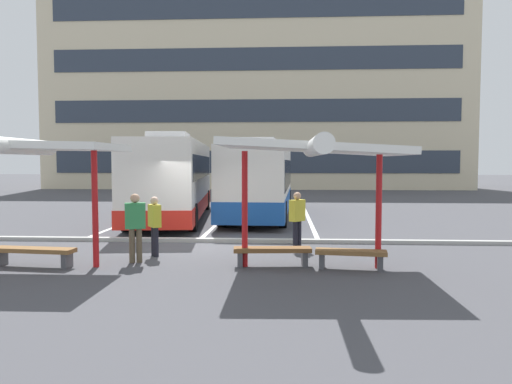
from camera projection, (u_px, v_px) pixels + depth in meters
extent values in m
plane|color=#47474C|center=(194.00, 246.00, 14.33)|extent=(160.00, 160.00, 0.00)
cube|color=beige|center=(257.00, 95.00, 47.66)|extent=(38.75, 10.11, 17.91)
cube|color=#2D3847|center=(254.00, 162.00, 42.99)|extent=(35.65, 0.08, 1.97)
cube|color=#2D3847|center=(254.00, 111.00, 42.72)|extent=(35.65, 0.08, 1.97)
cube|color=#2D3847|center=(254.00, 59.00, 42.44)|extent=(35.65, 0.08, 1.97)
cube|color=#2D3847|center=(254.00, 6.00, 42.16)|extent=(35.65, 0.08, 1.97)
cube|color=silver|center=(174.00, 178.00, 21.07)|extent=(3.61, 11.33, 2.99)
cube|color=red|center=(174.00, 205.00, 21.15)|extent=(3.65, 11.38, 0.63)
cube|color=black|center=(174.00, 167.00, 21.04)|extent=(3.55, 10.45, 0.92)
cube|color=black|center=(186.00, 168.00, 26.57)|extent=(2.21, 0.30, 1.80)
cube|color=silver|center=(169.00, 137.00, 19.58)|extent=(1.72, 2.34, 0.36)
cylinder|color=black|center=(161.00, 200.00, 25.06)|extent=(0.40, 1.02, 1.00)
cylinder|color=black|center=(206.00, 200.00, 25.16)|extent=(0.40, 1.02, 1.00)
cylinder|color=black|center=(127.00, 218.00, 17.15)|extent=(0.40, 1.02, 1.00)
cylinder|color=black|center=(193.00, 217.00, 17.24)|extent=(0.40, 1.02, 1.00)
cube|color=silver|center=(260.00, 179.00, 21.71)|extent=(2.86, 10.16, 2.81)
cube|color=#194C9E|center=(260.00, 202.00, 21.77)|extent=(2.90, 10.20, 0.80)
cube|color=black|center=(260.00, 174.00, 21.69)|extent=(2.86, 9.36, 1.19)
cube|color=black|center=(267.00, 170.00, 26.67)|extent=(2.21, 0.16, 1.69)
cube|color=silver|center=(257.00, 143.00, 20.36)|extent=(1.58, 2.25, 0.36)
cylinder|color=black|center=(243.00, 200.00, 25.31)|extent=(0.33, 1.01, 1.00)
cylinder|color=black|center=(288.00, 200.00, 25.10)|extent=(0.33, 1.01, 1.00)
cylinder|color=black|center=(222.00, 214.00, 18.47)|extent=(0.33, 1.01, 1.00)
cylinder|color=black|center=(283.00, 214.00, 18.26)|extent=(0.33, 1.01, 1.00)
cube|color=white|center=(145.00, 215.00, 22.49)|extent=(0.16, 14.00, 0.01)
cube|color=white|center=(226.00, 216.00, 22.28)|extent=(0.16, 14.00, 0.01)
cube|color=white|center=(308.00, 216.00, 22.08)|extent=(0.16, 14.00, 0.01)
cylinder|color=red|center=(95.00, 208.00, 11.36)|extent=(0.14, 0.14, 2.75)
cube|color=white|center=(32.00, 146.00, 11.35)|extent=(3.93, 2.50, 0.23)
cylinder|color=white|center=(5.00, 146.00, 10.26)|extent=(0.36, 3.93, 0.36)
cube|color=brown|center=(34.00, 250.00, 11.43)|extent=(2.02, 0.62, 0.10)
cube|color=#4C4C51|center=(1.00, 258.00, 11.58)|extent=(0.15, 0.35, 0.35)
cube|color=#4C4C51|center=(67.00, 261.00, 11.31)|extent=(0.15, 0.35, 0.35)
cylinder|color=red|center=(245.00, 209.00, 11.41)|extent=(0.14, 0.14, 2.71)
cylinder|color=red|center=(379.00, 210.00, 11.24)|extent=(0.14, 0.14, 2.71)
cube|color=white|center=(312.00, 148.00, 11.24)|extent=(4.10, 3.24, 0.37)
cylinder|color=white|center=(316.00, 147.00, 9.77)|extent=(0.36, 4.10, 0.36)
cube|color=brown|center=(272.00, 250.00, 11.48)|extent=(1.85, 0.57, 0.10)
cube|color=#4C4C51|center=(240.00, 259.00, 11.47)|extent=(0.15, 0.34, 0.35)
cube|color=#4C4C51|center=(305.00, 259.00, 11.51)|extent=(0.15, 0.34, 0.35)
cube|color=brown|center=(351.00, 252.00, 11.15)|extent=(1.65, 0.63, 0.10)
cube|color=#4C4C51|center=(322.00, 261.00, 11.29)|extent=(0.16, 0.35, 0.35)
cube|color=#4C4C51|center=(380.00, 263.00, 11.04)|extent=(0.16, 0.35, 0.35)
cube|color=#ADADA8|center=(197.00, 240.00, 14.98)|extent=(44.00, 0.24, 0.12)
cylinder|color=brown|center=(139.00, 245.00, 11.94)|extent=(0.14, 0.14, 0.84)
cylinder|color=brown|center=(132.00, 246.00, 11.90)|extent=(0.14, 0.14, 0.84)
cube|color=#338C4C|center=(135.00, 216.00, 11.87)|extent=(0.53, 0.36, 0.63)
sphere|color=tan|center=(135.00, 198.00, 11.85)|extent=(0.23, 0.23, 0.23)
cylinder|color=black|center=(295.00, 235.00, 13.68)|extent=(0.14, 0.14, 0.80)
cylinder|color=black|center=(299.00, 235.00, 13.80)|extent=(0.14, 0.14, 0.80)
cube|color=gold|center=(297.00, 210.00, 13.70)|extent=(0.47, 0.50, 0.60)
sphere|color=tan|center=(297.00, 196.00, 13.67)|extent=(0.22, 0.22, 0.22)
cylinder|color=black|center=(154.00, 241.00, 12.78)|extent=(0.14, 0.14, 0.77)
cylinder|color=black|center=(156.00, 242.00, 12.65)|extent=(0.14, 0.14, 0.77)
cube|color=gold|center=(155.00, 216.00, 12.67)|extent=(0.43, 0.50, 0.58)
sphere|color=beige|center=(154.00, 201.00, 12.65)|extent=(0.21, 0.21, 0.21)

